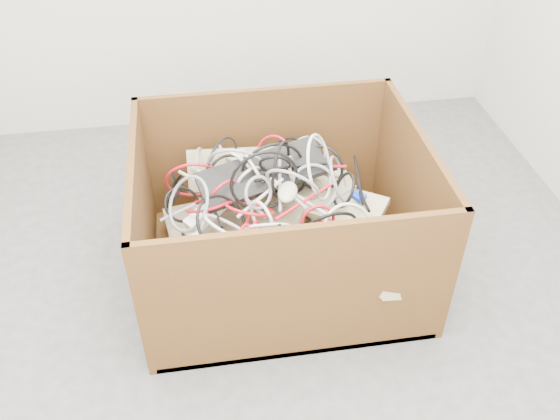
{
  "coord_description": "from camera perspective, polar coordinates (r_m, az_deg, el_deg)",
  "views": [
    {
      "loc": [
        -0.15,
        -1.49,
        1.77
      ],
      "look_at": [
        0.13,
        0.27,
        0.3
      ],
      "focal_mm": 38.69,
      "sensor_mm": 36.0,
      "label": 1
    }
  ],
  "objects": [
    {
      "name": "keyboard_pile",
      "position": [
        2.32,
        0.06,
        -0.54
      ],
      "size": [
        0.98,
        0.81,
        0.42
      ],
      "color": "#C2BB89",
      "rests_on": "cardboard_box"
    },
    {
      "name": "power_strip_right",
      "position": [
        2.06,
        -4.98,
        -4.36
      ],
      "size": [
        0.27,
        0.2,
        0.09
      ],
      "primitive_type": "cube",
      "rotation": [
        -0.1,
        0.17,
        -0.58
      ],
      "color": "white",
      "rests_on": "keyboard_pile"
    },
    {
      "name": "ground",
      "position": [
        2.32,
        -2.2,
        -10.25
      ],
      "size": [
        3.0,
        3.0,
        0.0
      ],
      "primitive_type": "plane",
      "color": "#49494B",
      "rests_on": "ground"
    },
    {
      "name": "mice_scatter",
      "position": [
        2.26,
        -1.05,
        0.57
      ],
      "size": [
        0.6,
        0.67,
        0.22
      ],
      "color": "#C0BB9A",
      "rests_on": "keyboard_pile"
    },
    {
      "name": "cardboard_box",
      "position": [
        2.38,
        -0.24,
        -2.92
      ],
      "size": [
        1.06,
        0.88,
        0.6
      ],
      "color": "#3C260F",
      "rests_on": "ground"
    },
    {
      "name": "power_strip_left",
      "position": [
        2.26,
        -5.5,
        1.01
      ],
      "size": [
        0.3,
        0.25,
        0.14
      ],
      "primitive_type": "cube",
      "rotation": [
        0.14,
        -0.26,
        0.65
      ],
      "color": "white",
      "rests_on": "keyboard_pile"
    },
    {
      "name": "cable_tangle",
      "position": [
        2.22,
        -1.89,
        1.78
      ],
      "size": [
        0.81,
        0.77,
        0.46
      ],
      "color": "gray",
      "rests_on": "keyboard_pile"
    },
    {
      "name": "vga_plug",
      "position": [
        2.3,
        7.48,
        1.27
      ],
      "size": [
        0.06,
        0.06,
        0.03
      ],
      "primitive_type": "cube",
      "rotation": [
        0.09,
        0.14,
        -0.93
      ],
      "color": "#0D31CD",
      "rests_on": "keyboard_pile"
    }
  ]
}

